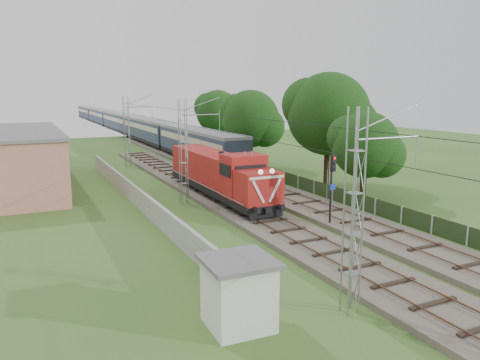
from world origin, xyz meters
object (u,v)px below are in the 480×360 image
coach_rake (120,121)px  relay_hut (238,292)px  signal_post (332,178)px  locomotive (219,174)px

coach_rake → relay_hut: (-12.40, -83.54, -1.22)m
signal_post → relay_hut: (-10.73, -9.00, -1.92)m
locomotive → signal_post: (3.33, -10.25, 1.12)m
relay_hut → signal_post: bearing=40.0°
locomotive → coach_rake: 64.49m
coach_rake → relay_hut: bearing=-98.4°
locomotive → relay_hut: 20.64m
coach_rake → locomotive: bearing=-94.4°
locomotive → coach_rake: size_ratio=0.14×
locomotive → signal_post: 10.83m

